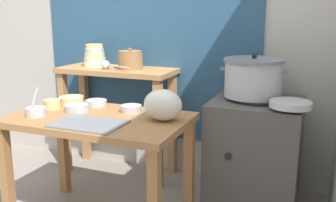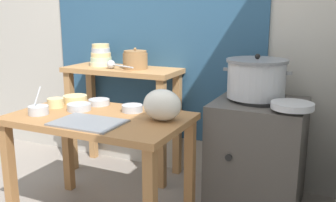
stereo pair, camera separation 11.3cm
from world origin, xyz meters
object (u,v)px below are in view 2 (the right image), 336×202
back_shelf_table (123,94)px  prep_bowl_3 (38,110)px  bowl_stack_enamel (101,56)px  clay_pot (135,60)px  serving_tray (88,123)px  ladle (112,65)px  prep_bowl_2 (99,102)px  stove_block (257,154)px  prep_bowl_4 (55,102)px  steamer_pot (256,78)px  wide_pan (292,106)px  prep_bowl_0 (75,99)px  prep_bowl_5 (79,107)px  plastic_bag (162,105)px  prep_table (100,132)px  prep_bowl_1 (132,108)px

back_shelf_table → prep_bowl_3: size_ratio=5.66×
back_shelf_table → bowl_stack_enamel: (-0.22, 0.03, 0.30)m
clay_pot → serving_tray: bearing=-77.2°
ladle → prep_bowl_2: size_ratio=2.02×
stove_block → prep_bowl_4: bearing=-155.3°
steamer_pot → stove_block: bearing=-26.6°
prep_bowl_2 → prep_bowl_3: 0.42m
wide_pan → bowl_stack_enamel: bearing=167.5°
clay_pot → bowl_stack_enamel: size_ratio=1.05×
clay_pot → wide_pan: (1.26, -0.33, -0.17)m
back_shelf_table → clay_pot: size_ratio=4.87×
wide_pan → prep_bowl_0: 1.45m
bowl_stack_enamel → prep_bowl_5: bowl_stack_enamel is taller
plastic_bag → bowl_stack_enamel: bearing=141.9°
ladle → plastic_bag: (0.74, -0.61, -0.12)m
back_shelf_table → prep_bowl_3: (-0.06, -0.90, 0.07)m
plastic_bag → prep_bowl_4: size_ratio=2.15×
prep_bowl_0 → prep_bowl_3: bearing=-92.6°
prep_table → steamer_pot: steamer_pot is taller
prep_bowl_3 → prep_bowl_5: prep_bowl_3 is taller
back_shelf_table → stove_block: bearing=-6.4°
prep_table → prep_bowl_0: (-0.34, 0.21, 0.14)m
wide_pan → prep_bowl_1: size_ratio=1.89×
plastic_bag → prep_bowl_5: plastic_bag is taller
prep_table → prep_bowl_1: prep_bowl_1 is taller
prep_bowl_1 → prep_bowl_3: bearing=-148.6°
prep_table → serving_tray: (0.04, -0.17, 0.12)m
wide_pan → prep_bowl_4: size_ratio=2.35×
clay_pot → prep_bowl_1: clay_pot is taller
prep_bowl_2 → prep_bowl_1: bearing=-11.6°
prep_table → prep_bowl_5: size_ratio=7.11×
prep_bowl_0 → wide_pan: bearing=9.0°
wide_pan → prep_bowl_4: 1.53m
back_shelf_table → prep_bowl_0: 0.56m
prep_table → prep_bowl_2: 0.31m
prep_bowl_5 → stove_block: bearing=28.6°
prep_bowl_3 → prep_table: bearing=20.8°
wide_pan → plastic_bag: bearing=-152.2°
serving_tray → prep_bowl_2: bearing=116.8°
prep_bowl_3 → prep_bowl_4: prep_bowl_3 is taller
prep_bowl_0 → prep_bowl_1: bearing=-4.4°
plastic_bag → prep_bowl_1: (-0.26, 0.10, -0.07)m
back_shelf_table → serving_tray: bearing=-70.0°
prep_bowl_3 → prep_bowl_4: size_ratio=1.56×
plastic_bag → prep_bowl_0: plastic_bag is taller
back_shelf_table → ladle: size_ratio=3.29×
prep_bowl_0 → prep_bowl_5: prep_bowl_0 is taller
plastic_bag → steamer_pot: bearing=54.0°
steamer_pot → prep_bowl_0: 1.26m
bowl_stack_enamel → ladle: bearing=-31.9°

